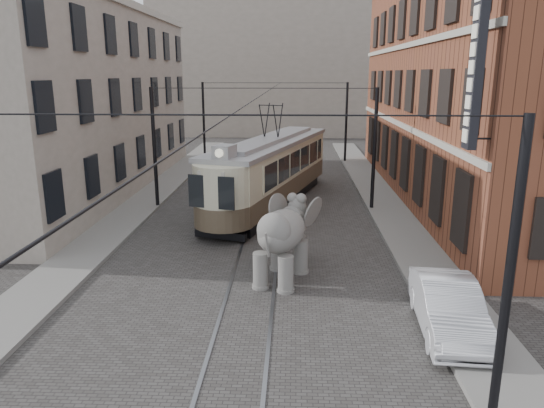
{
  "coord_description": "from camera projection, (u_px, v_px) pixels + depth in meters",
  "views": [
    {
      "loc": [
        1.31,
        -18.67,
        6.64
      ],
      "look_at": [
        0.54,
        -1.12,
        2.1
      ],
      "focal_mm": 33.51,
      "sensor_mm": 36.0,
      "label": 1
    }
  ],
  "objects": [
    {
      "name": "tram",
      "position": [
        271.0,
        155.0,
        25.86
      ],
      "size": [
        6.24,
        13.18,
        5.14
      ],
      "primitive_type": null,
      "rotation": [
        0.0,
        0.0,
        -0.29
      ],
      "color": "beige",
      "rests_on": "ground"
    },
    {
      "name": "tram_rails",
      "position": [
        259.0,
        248.0,
        19.78
      ],
      "size": [
        1.54,
        80.0,
        0.02
      ],
      "primitive_type": null,
      "color": "slate",
      "rests_on": "ground"
    },
    {
      "name": "catenary",
      "position": [
        262.0,
        153.0,
        23.87
      ],
      "size": [
        11.0,
        30.2,
        6.0
      ],
      "primitive_type": null,
      "color": "black",
      "rests_on": "ground"
    },
    {
      "name": "ground",
      "position": [
        259.0,
        249.0,
        19.78
      ],
      "size": [
        120.0,
        120.0,
        0.0
      ],
      "primitive_type": "plane",
      "color": "#43403E"
    },
    {
      "name": "parked_car",
      "position": [
        448.0,
        307.0,
        13.3
      ],
      "size": [
        1.75,
        4.29,
        1.39
      ],
      "primitive_type": "imported",
      "rotation": [
        0.0,
        0.0,
        -0.06
      ],
      "color": "silver",
      "rests_on": "ground"
    },
    {
      "name": "distant_block",
      "position": [
        283.0,
        70.0,
        56.72
      ],
      "size": [
        28.0,
        10.0,
        14.0
      ],
      "primitive_type": "cube",
      "color": "gray",
      "rests_on": "ground"
    },
    {
      "name": "stucco_building",
      "position": [
        77.0,
        103.0,
        28.67
      ],
      "size": [
        7.0,
        24.0,
        10.0
      ],
      "primitive_type": "cube",
      "color": "gray",
      "rests_on": "ground"
    },
    {
      "name": "sidewalk_left",
      "position": [
        96.0,
        245.0,
        20.04
      ],
      "size": [
        2.0,
        60.0,
        0.15
      ],
      "primitive_type": "cube",
      "color": "slate",
      "rests_on": "ground"
    },
    {
      "name": "elephant",
      "position": [
        282.0,
        242.0,
        16.48
      ],
      "size": [
        3.51,
        4.78,
        2.62
      ],
      "primitive_type": null,
      "rotation": [
        0.0,
        0.0,
        -0.3
      ],
      "color": "slate",
      "rests_on": "ground"
    },
    {
      "name": "sidewalk_right",
      "position": [
        415.0,
        249.0,
        19.5
      ],
      "size": [
        2.0,
        60.0,
        0.15
      ],
      "primitive_type": "cube",
      "color": "slate",
      "rests_on": "ground"
    },
    {
      "name": "brick_building",
      "position": [
        480.0,
        86.0,
        26.52
      ],
      "size": [
        8.0,
        26.0,
        12.0
      ],
      "primitive_type": "cube",
      "color": "brown",
      "rests_on": "ground"
    }
  ]
}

